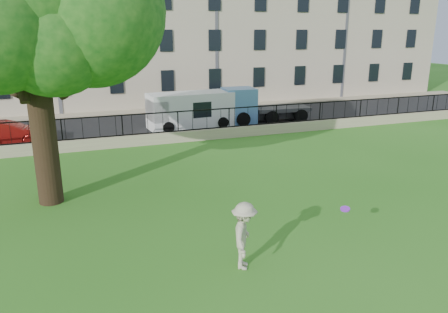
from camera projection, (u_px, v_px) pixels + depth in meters
name	position (u px, v px, depth m)	size (l,w,h in m)	color
ground	(277.00, 232.00, 13.39)	(120.00, 120.00, 0.00)	#2B701A
retaining_wall	(178.00, 137.00, 24.11)	(50.00, 0.40, 0.60)	gray
iron_railing	(178.00, 122.00, 23.87)	(50.00, 0.05, 1.13)	black
street	(160.00, 125.00, 28.42)	(60.00, 9.00, 0.01)	black
sidewalk	(146.00, 111.00, 33.09)	(60.00, 1.40, 0.12)	gray
building_row	(129.00, 18.00, 36.28)	(56.40, 10.40, 13.80)	beige
man	(244.00, 236.00, 11.18)	(1.16, 0.67, 1.80)	#B7AF95
frisbee	(345.00, 209.00, 12.15)	(0.27, 0.27, 0.03)	purple
red_sedan	(8.00, 133.00, 23.54)	(1.32, 3.80, 1.25)	#A61714
white_van	(190.00, 110.00, 27.51)	(5.26, 2.05, 2.21)	silver
blue_truck	(264.00, 105.00, 29.20)	(5.55, 1.97, 2.33)	#5384C2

